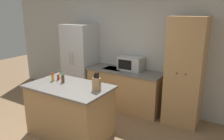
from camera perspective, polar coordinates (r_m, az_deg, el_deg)
wall_back at (r=5.15m, az=3.78°, el=5.32°), size 7.20×0.06×2.60m
refrigerator at (r=5.54m, az=-8.20°, el=2.05°), size 0.73×0.68×1.87m
back_counter at (r=5.02m, az=3.39°, el=-4.98°), size 1.72×0.64×0.90m
pantry_cabinet at (r=4.42m, az=18.55°, el=-0.53°), size 0.66×0.61×2.10m
kitchen_island at (r=4.06m, az=-10.93°, el=-10.20°), size 1.48×0.89×0.93m
microwave at (r=4.90m, az=4.97°, el=1.75°), size 0.54×0.36×0.30m
knife_block at (r=3.55m, az=-4.05°, el=-3.61°), size 0.13×0.07×0.32m
spice_bottle_tall_dark at (r=4.21m, az=-13.91°, el=-1.79°), size 0.04×0.04×0.12m
spice_bottle_short_red at (r=4.04m, az=-12.73°, el=-2.20°), size 0.06×0.06×0.16m
spice_bottle_amber_oil at (r=4.17m, az=-15.24°, el=-1.85°), size 0.05×0.05×0.15m
spice_bottle_green_herb at (r=4.27m, az=-13.69°, el=-1.25°), size 0.05×0.05×0.16m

